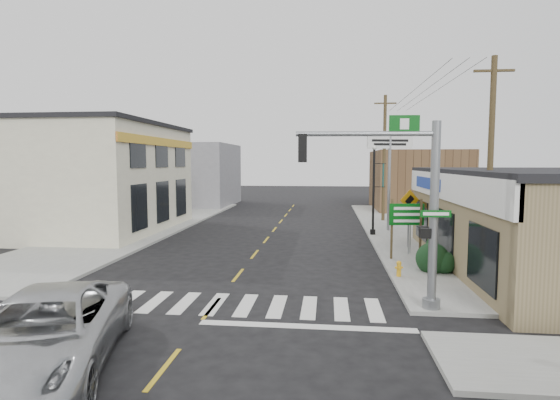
# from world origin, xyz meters

# --- Properties ---
(ground) EXTENTS (140.00, 140.00, 0.00)m
(ground) POSITION_xyz_m (0.00, 0.00, 0.00)
(ground) COLOR black
(ground) RESTS_ON ground
(sidewalk_right) EXTENTS (6.00, 38.00, 0.13)m
(sidewalk_right) POSITION_xyz_m (9.00, 13.00, 0.07)
(sidewalk_right) COLOR gray
(sidewalk_right) RESTS_ON ground
(sidewalk_left) EXTENTS (6.00, 38.00, 0.13)m
(sidewalk_left) POSITION_xyz_m (-9.00, 13.00, 0.07)
(sidewalk_left) COLOR gray
(sidewalk_left) RESTS_ON ground
(center_line) EXTENTS (0.12, 56.00, 0.01)m
(center_line) POSITION_xyz_m (0.00, 8.00, 0.01)
(center_line) COLOR gold
(center_line) RESTS_ON ground
(crosswalk) EXTENTS (11.00, 2.20, 0.01)m
(crosswalk) POSITION_xyz_m (0.00, 0.40, 0.01)
(crosswalk) COLOR silver
(crosswalk) RESTS_ON ground
(left_building) EXTENTS (12.00, 12.00, 6.80)m
(left_building) POSITION_xyz_m (-13.00, 14.00, 3.40)
(left_building) COLOR beige
(left_building) RESTS_ON ground
(bldg_distant_right) EXTENTS (8.00, 10.00, 5.60)m
(bldg_distant_right) POSITION_xyz_m (12.00, 30.00, 2.80)
(bldg_distant_right) COLOR brown
(bldg_distant_right) RESTS_ON ground
(bldg_distant_left) EXTENTS (9.00, 10.00, 6.40)m
(bldg_distant_left) POSITION_xyz_m (-11.00, 32.00, 3.20)
(bldg_distant_left) COLOR gray
(bldg_distant_left) RESTS_ON ground
(suv) EXTENTS (4.37, 6.65, 1.70)m
(suv) POSITION_xyz_m (-2.50, -4.39, 0.85)
(suv) COLOR #ADAFB2
(suv) RESTS_ON ground
(traffic_signal_pole) EXTENTS (4.55, 0.37, 5.76)m
(traffic_signal_pole) POSITION_xyz_m (6.00, 0.38, 3.57)
(traffic_signal_pole) COLOR gray
(traffic_signal_pole) RESTS_ON sidewalk_right
(guide_sign) EXTENTS (1.56, 0.13, 2.73)m
(guide_sign) POSITION_xyz_m (7.09, 7.12, 1.90)
(guide_sign) COLOR #4D3E24
(guide_sign) RESTS_ON sidewalk_right
(fire_hydrant) EXTENTS (0.19, 0.19, 0.61)m
(fire_hydrant) POSITION_xyz_m (6.30, 4.03, 0.46)
(fire_hydrant) COLOR gold
(fire_hydrant) RESTS_ON sidewalk_right
(ped_crossing_sign) EXTENTS (1.13, 0.08, 2.92)m
(ped_crossing_sign) POSITION_xyz_m (7.95, 11.21, 2.11)
(ped_crossing_sign) COLOR gray
(ped_crossing_sign) RESTS_ON sidewalk_right
(lamp_post) EXTENTS (0.70, 0.55, 5.40)m
(lamp_post) POSITION_xyz_m (6.36, 13.87, 3.26)
(lamp_post) COLOR black
(lamp_post) RESTS_ON sidewalk_right
(dance_center_sign) EXTENTS (2.98, 0.19, 6.32)m
(dance_center_sign) POSITION_xyz_m (7.46, 15.70, 4.93)
(dance_center_sign) COLOR gray
(dance_center_sign) RESTS_ON sidewalk_right
(bare_tree) EXTENTS (2.33, 2.33, 4.66)m
(bare_tree) POSITION_xyz_m (10.44, 4.64, 3.80)
(bare_tree) COLOR black
(bare_tree) RESTS_ON sidewalk_right
(shrub_front) EXTENTS (1.32, 1.32, 0.99)m
(shrub_front) POSITION_xyz_m (7.78, 5.05, 0.62)
(shrub_front) COLOR #163513
(shrub_front) RESTS_ON sidewalk_right
(shrub_back) EXTENTS (1.12, 1.12, 0.84)m
(shrub_back) POSITION_xyz_m (8.71, 8.02, 0.55)
(shrub_back) COLOR black
(shrub_back) RESTS_ON sidewalk_right
(utility_pole_near) EXTENTS (1.43, 0.21, 8.23)m
(utility_pole_near) POSITION_xyz_m (9.50, 4.01, 4.35)
(utility_pole_near) COLOR #40291A
(utility_pole_near) RESTS_ON sidewalk_right
(utility_pole_far) EXTENTS (1.63, 0.24, 9.35)m
(utility_pole_far) POSITION_xyz_m (7.73, 20.56, 4.92)
(utility_pole_far) COLOR #3D2418
(utility_pole_far) RESTS_ON sidewalk_right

